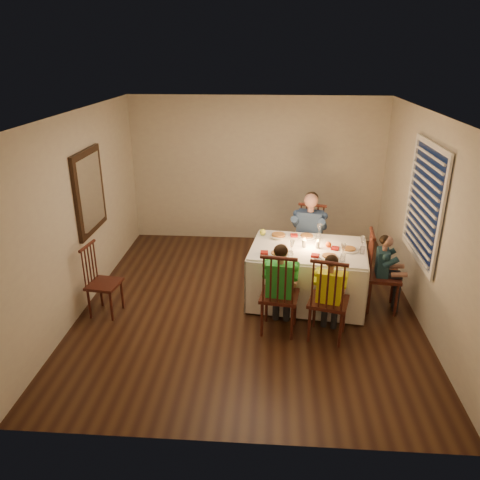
# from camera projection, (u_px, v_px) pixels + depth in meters

# --- Properties ---
(ground) EXTENTS (5.00, 5.00, 0.00)m
(ground) POSITION_uv_depth(u_px,v_px,m) (249.00, 304.00, 6.55)
(ground) COLOR black
(ground) RESTS_ON ground
(wall_left) EXTENTS (0.02, 5.00, 2.60)m
(wall_left) POSITION_uv_depth(u_px,v_px,m) (81.00, 213.00, 6.21)
(wall_left) COLOR #C1B4A4
(wall_left) RESTS_ON ground
(wall_right) EXTENTS (0.02, 5.00, 2.60)m
(wall_right) POSITION_uv_depth(u_px,v_px,m) (427.00, 221.00, 5.91)
(wall_right) COLOR #C1B4A4
(wall_right) RESTS_ON ground
(wall_back) EXTENTS (4.50, 0.02, 2.60)m
(wall_back) POSITION_uv_depth(u_px,v_px,m) (257.00, 171.00, 8.37)
(wall_back) COLOR #C1B4A4
(wall_back) RESTS_ON ground
(ceiling) EXTENTS (5.00, 5.00, 0.00)m
(ceiling) POSITION_uv_depth(u_px,v_px,m) (250.00, 114.00, 5.57)
(ceiling) COLOR white
(ceiling) RESTS_ON wall_back
(dining_table) EXTENTS (1.70, 1.32, 0.79)m
(dining_table) POSITION_uv_depth(u_px,v_px,m) (308.00, 263.00, 6.43)
(dining_table) COLOR white
(dining_table) RESTS_ON ground
(chair_adult) EXTENTS (0.55, 0.53, 1.11)m
(chair_adult) POSITION_uv_depth(u_px,v_px,m) (307.00, 274.00, 7.43)
(chair_adult) COLOR #35150E
(chair_adult) RESTS_ON ground
(chair_near_left) EXTENTS (0.51, 0.50, 1.11)m
(chair_near_left) POSITION_uv_depth(u_px,v_px,m) (278.00, 330.00, 5.95)
(chair_near_left) COLOR #35150E
(chair_near_left) RESTS_ON ground
(chair_near_right) EXTENTS (0.55, 0.54, 1.11)m
(chair_near_right) POSITION_uv_depth(u_px,v_px,m) (326.00, 336.00, 5.82)
(chair_near_right) COLOR #35150E
(chair_near_right) RESTS_ON ground
(chair_end) EXTENTS (0.48, 0.50, 1.11)m
(chair_end) POSITION_uv_depth(u_px,v_px,m) (379.00, 308.00, 6.46)
(chair_end) COLOR #35150E
(chair_end) RESTS_ON ground
(chair_extra) EXTENTS (0.44, 0.45, 0.99)m
(chair_extra) POSITION_uv_depth(u_px,v_px,m) (108.00, 313.00, 6.34)
(chair_extra) COLOR #35150E
(chair_extra) RESTS_ON ground
(adult) EXTENTS (0.60, 0.57, 1.34)m
(adult) POSITION_uv_depth(u_px,v_px,m) (307.00, 274.00, 7.43)
(adult) COLOR navy
(adult) RESTS_ON ground
(child_green) EXTENTS (0.47, 0.44, 1.19)m
(child_green) POSITION_uv_depth(u_px,v_px,m) (278.00, 330.00, 5.95)
(child_green) COLOR green
(child_green) RESTS_ON ground
(child_yellow) EXTENTS (0.46, 0.44, 1.12)m
(child_yellow) POSITION_uv_depth(u_px,v_px,m) (326.00, 336.00, 5.82)
(child_yellow) COLOR #F7FC1B
(child_yellow) RESTS_ON ground
(child_teal) EXTENTS (0.36, 0.39, 1.08)m
(child_teal) POSITION_uv_depth(u_px,v_px,m) (379.00, 308.00, 6.46)
(child_teal) COLOR #1B3843
(child_teal) RESTS_ON ground
(setting_adult) EXTENTS (0.29, 0.29, 0.02)m
(setting_adult) POSITION_uv_depth(u_px,v_px,m) (307.00, 237.00, 6.68)
(setting_adult) COLOR white
(setting_adult) RESTS_ON dining_table
(setting_green) EXTENTS (0.29, 0.29, 0.02)m
(setting_green) POSITION_uv_depth(u_px,v_px,m) (278.00, 254.00, 6.11)
(setting_green) COLOR white
(setting_green) RESTS_ON dining_table
(setting_yellow) EXTENTS (0.29, 0.29, 0.02)m
(setting_yellow) POSITION_uv_depth(u_px,v_px,m) (329.00, 257.00, 6.03)
(setting_yellow) COLOR white
(setting_yellow) RESTS_ON dining_table
(setting_teal) EXTENTS (0.29, 0.29, 0.02)m
(setting_teal) POSITION_uv_depth(u_px,v_px,m) (349.00, 250.00, 6.25)
(setting_teal) COLOR white
(setting_teal) RESTS_ON dining_table
(candle_left) EXTENTS (0.06, 0.06, 0.10)m
(candle_left) POSITION_uv_depth(u_px,v_px,m) (304.00, 244.00, 6.34)
(candle_left) COLOR silver
(candle_left) RESTS_ON dining_table
(candle_right) EXTENTS (0.06, 0.06, 0.10)m
(candle_right) POSITION_uv_depth(u_px,v_px,m) (318.00, 245.00, 6.31)
(candle_right) COLOR silver
(candle_right) RESTS_ON dining_table
(squash) EXTENTS (0.09, 0.09, 0.09)m
(squash) POSITION_uv_depth(u_px,v_px,m) (263.00, 232.00, 6.75)
(squash) COLOR #FBFF43
(squash) RESTS_ON dining_table
(orange_fruit) EXTENTS (0.08, 0.08, 0.08)m
(orange_fruit) POSITION_uv_depth(u_px,v_px,m) (328.00, 245.00, 6.33)
(orange_fruit) COLOR #DA5012
(orange_fruit) RESTS_ON dining_table
(serving_bowl) EXTENTS (0.29, 0.29, 0.06)m
(serving_bowl) POSITION_uv_depth(u_px,v_px,m) (278.00, 237.00, 6.63)
(serving_bowl) COLOR white
(serving_bowl) RESTS_ON dining_table
(wall_mirror) EXTENTS (0.06, 0.95, 1.15)m
(wall_mirror) POSITION_uv_depth(u_px,v_px,m) (90.00, 192.00, 6.41)
(wall_mirror) COLOR black
(wall_mirror) RESTS_ON wall_left
(window_blinds) EXTENTS (0.07, 1.34, 1.54)m
(window_blinds) POSITION_uv_depth(u_px,v_px,m) (423.00, 203.00, 5.93)
(window_blinds) COLOR black
(window_blinds) RESTS_ON wall_right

